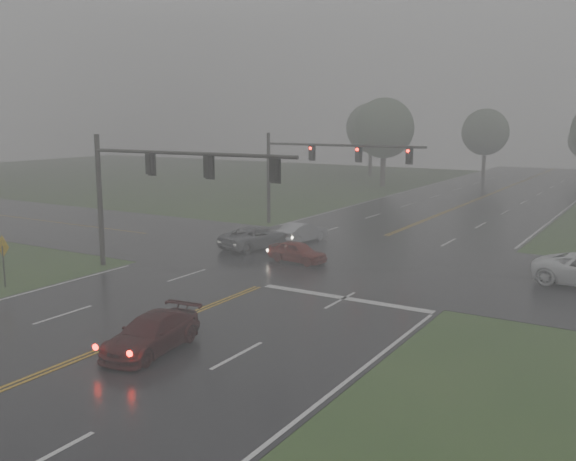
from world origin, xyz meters
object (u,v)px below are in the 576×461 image
Objects in this scene: sedan_maroon at (152,351)px; signal_gantry_far at (313,162)px; car_grey at (256,248)px; signal_gantry_near at (152,178)px; sedan_red at (297,262)px; sedan_silver at (302,242)px.

sedan_maroon is 27.52m from signal_gantry_far.
car_grey is 0.39× the size of signal_gantry_far.
sedan_red is at bearing 50.47° from signal_gantry_near.
signal_gantry_far is at bearing 100.07° from sedan_maroon.
signal_gantry_near is (-0.84, -8.31, 5.12)m from car_grey.
sedan_silver is 0.31× the size of signal_gantry_far.
sedan_red is at bearing 166.49° from car_grey.
car_grey is (-7.05, 17.01, 0.00)m from sedan_maroon.
sedan_red is 6.09m from sedan_silver.
signal_gantry_near is at bearing 87.68° from sedan_silver.
sedan_maroon is at bearing -163.15° from sedan_red.
signal_gantry_near reaches higher than car_grey.
sedan_red is 0.89× the size of sedan_silver.
sedan_maroon is 18.41m from car_grey.
signal_gantry_near is (-7.89, 8.70, 5.12)m from sedan_maroon.
sedan_silver reaches higher than sedan_maroon.
sedan_maroon is 1.25× the size of sedan_red.
signal_gantry_near is at bearing -90.14° from signal_gantry_far.
sedan_silver is 0.31× the size of signal_gantry_near.
sedan_red is 4.77m from car_grey.
sedan_maroon is 21.07m from sedan_silver.
sedan_silver is at bearing -101.65° from car_grey.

